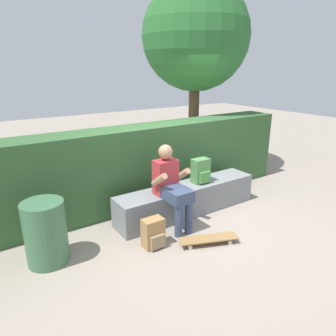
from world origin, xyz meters
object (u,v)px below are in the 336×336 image
at_px(person_skater, 171,184).
at_px(trash_bin, 46,233).
at_px(skateboard_near_person, 209,239).
at_px(bench_main, 188,199).
at_px(backpack_on_ground, 153,233).
at_px(backpack_on_bench, 201,171).

relative_size(person_skater, trash_bin, 1.55).
bearing_deg(person_skater, trash_bin, 176.65).
relative_size(skateboard_near_person, trash_bin, 1.03).
xyz_separation_m(bench_main, skateboard_near_person, (-0.35, -0.92, -0.16)).
bearing_deg(backpack_on_ground, bench_main, 29.16).
distance_m(backpack_on_bench, trash_bin, 2.51).
height_order(person_skater, skateboard_near_person, person_skater).
height_order(bench_main, trash_bin, trash_bin).
xyz_separation_m(skateboard_near_person, backpack_on_ground, (-0.65, 0.36, 0.12)).
xyz_separation_m(bench_main, backpack_on_ground, (-1.00, -0.56, -0.05)).
distance_m(bench_main, backpack_on_ground, 1.14).
height_order(bench_main, skateboard_near_person, bench_main).
bearing_deg(backpack_on_ground, skateboard_near_person, -29.25).
bearing_deg(backpack_on_bench, bench_main, 177.86).
bearing_deg(backpack_on_bench, trash_bin, -177.53).
bearing_deg(bench_main, backpack_on_bench, -2.14).
height_order(person_skater, backpack_on_bench, person_skater).
bearing_deg(skateboard_near_person, backpack_on_ground, 150.75).
bearing_deg(person_skater, backpack_on_ground, -146.92).
bearing_deg(skateboard_near_person, person_skater, 100.62).
bearing_deg(bench_main, backpack_on_ground, -150.84).
relative_size(bench_main, person_skater, 2.02).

